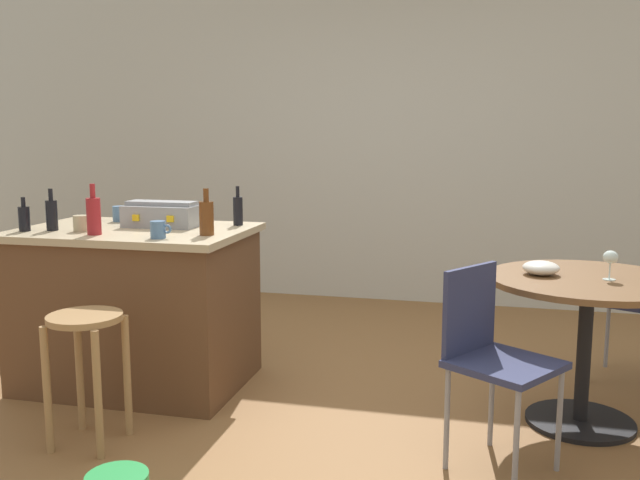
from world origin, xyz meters
The scene contains 17 objects.
ground_plane centered at (0.00, 0.00, 0.00)m, with size 8.80×8.80×0.00m, color olive.
back_wall centered at (0.00, 2.64, 1.35)m, with size 8.00×0.10×2.70m, color beige.
kitchen_island centered at (-1.14, 0.23, 0.46)m, with size 1.29×0.88×0.91m.
wooden_stool centered at (-0.97, -0.56, 0.47)m, with size 0.34×0.34×0.63m.
dining_table centered at (1.30, 0.23, 0.57)m, with size 0.97×0.97×0.75m.
folding_chair_far centered at (0.85, -0.32, 0.52)m, with size 0.55×0.55×0.88m.
toolbox centered at (-1.02, 0.34, 0.98)m, with size 0.42×0.23×0.15m.
bottle_0 centered at (-1.67, -0.01, 0.99)m, with size 0.06×0.06×0.19m.
bottle_1 centered at (-0.64, 0.10, 1.01)m, with size 0.08×0.08×0.25m.
bottle_2 centered at (-1.54, 0.05, 1.00)m, with size 0.06×0.06×0.23m.
bottle_3 centered at (-1.22, -0.03, 1.02)m, with size 0.08×0.08×0.27m.
bottle_4 centered at (-0.61, 0.50, 1.00)m, with size 0.06×0.06×0.23m.
cup_0 centered at (-1.36, 0.06, 0.96)m, with size 0.12×0.08×0.09m.
cup_1 centered at (-0.83, -0.07, 0.96)m, with size 0.12×0.08×0.09m.
cup_2 centered at (-1.37, 0.50, 0.96)m, with size 0.13×0.09×0.09m.
wine_glass centered at (1.39, 0.20, 0.86)m, with size 0.07×0.07×0.14m.
serving_bowl centered at (1.08, 0.25, 0.79)m, with size 0.18×0.18×0.07m, color white.
Camera 1 is at (0.83, -3.31, 1.46)m, focal length 39.07 mm.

